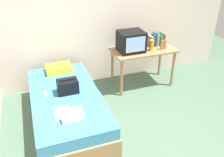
{
  "coord_description": "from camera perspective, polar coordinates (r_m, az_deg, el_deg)",
  "views": [
    {
      "loc": [
        -1.31,
        -2.17,
        2.42
      ],
      "look_at": [
        -0.19,
        0.95,
        0.56
      ],
      "focal_mm": 38.72,
      "sensor_mm": 36.0,
      "label": 1
    }
  ],
  "objects": [
    {
      "name": "ground_plane",
      "position": [
        3.51,
        8.48,
        -14.75
      ],
      "size": [
        8.0,
        8.0,
        0.0
      ],
      "primitive_type": "plane",
      "color": "#4C6B56"
    },
    {
      "name": "wall_back",
      "position": [
        4.52,
        -2.29,
        14.91
      ],
      "size": [
        5.2,
        0.1,
        2.6
      ],
      "primitive_type": "cube",
      "color": "beige",
      "rests_on": "ground"
    },
    {
      "name": "bed",
      "position": [
        3.72,
        -10.64,
        -6.94
      ],
      "size": [
        1.0,
        2.0,
        0.5
      ],
      "color": "#9E754C",
      "rests_on": "ground"
    },
    {
      "name": "desk",
      "position": [
        4.5,
        7.38,
        5.83
      ],
      "size": [
        1.16,
        0.6,
        0.74
      ],
      "color": "#9E754C",
      "rests_on": "ground"
    },
    {
      "name": "tv",
      "position": [
        4.29,
        4.53,
        8.72
      ],
      "size": [
        0.44,
        0.39,
        0.36
      ],
      "color": "black",
      "rests_on": "desk"
    },
    {
      "name": "water_bottle",
      "position": [
        4.39,
        9.29,
        7.76
      ],
      "size": [
        0.08,
        0.08,
        0.2
      ],
      "primitive_type": "cylinder",
      "color": "orange",
      "rests_on": "desk"
    },
    {
      "name": "book_row",
      "position": [
        4.64,
        10.41,
        9.03
      ],
      "size": [
        0.3,
        0.17,
        0.25
      ],
      "color": "gray",
      "rests_on": "desk"
    },
    {
      "name": "picture_frame",
      "position": [
        4.48,
        12.04,
        7.8
      ],
      "size": [
        0.11,
        0.02,
        0.18
      ],
      "primitive_type": "cube",
      "color": "olive",
      "rests_on": "desk"
    },
    {
      "name": "pillow",
      "position": [
        4.21,
        -12.46,
        2.3
      ],
      "size": [
        0.43,
        0.31,
        0.1
      ],
      "primitive_type": "cube",
      "color": "yellow",
      "rests_on": "bed"
    },
    {
      "name": "handbag",
      "position": [
        3.57,
        -10.43,
        -1.81
      ],
      "size": [
        0.3,
        0.2,
        0.22
      ],
      "color": "black",
      "rests_on": "bed"
    },
    {
      "name": "magazine",
      "position": [
        3.22,
        -11.62,
        -7.85
      ],
      "size": [
        0.21,
        0.29,
        0.01
      ],
      "primitive_type": "cube",
      "color": "white",
      "rests_on": "bed"
    },
    {
      "name": "remote_dark",
      "position": [
        3.13,
        -7.71,
        -8.54
      ],
      "size": [
        0.04,
        0.16,
        0.02
      ],
      "primitive_type": "cube",
      "color": "black",
      "rests_on": "bed"
    },
    {
      "name": "remote_silver",
      "position": [
        3.62,
        -15.41,
        -3.64
      ],
      "size": [
        0.04,
        0.14,
        0.02
      ],
      "primitive_type": "cube",
      "color": "#B7B7BC",
      "rests_on": "bed"
    },
    {
      "name": "folded_towel",
      "position": [
        3.1,
        -9.44,
        -8.51
      ],
      "size": [
        0.28,
        0.22,
        0.07
      ],
      "primitive_type": "cube",
      "color": "white",
      "rests_on": "bed"
    }
  ]
}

